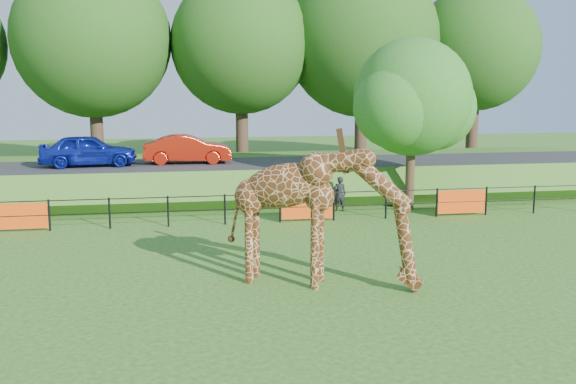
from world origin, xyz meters
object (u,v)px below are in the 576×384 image
giraffe (324,217)px  tree_east (414,102)px  car_red (188,149)px  car_blue (88,150)px  visitor (340,194)px

giraffe → tree_east: size_ratio=0.72×
giraffe → car_red: giraffe is taller
car_blue → tree_east: 14.03m
car_blue → visitor: size_ratio=2.95×
car_blue → car_red: car_blue is taller
visitor → car_blue: bearing=-17.3°
car_red → tree_east: 10.33m
car_blue → car_red: 4.29m
car_blue → giraffe: bearing=-156.2°
car_blue → tree_east: size_ratio=0.60×
visitor → tree_east: size_ratio=0.20×
car_blue → visitor: bearing=-119.3°
tree_east → visitor: bearing=179.4°
car_red → tree_east: bearing=-117.8°
car_red → car_blue: bearing=95.9°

